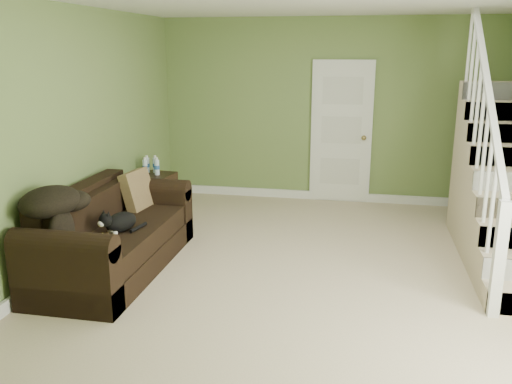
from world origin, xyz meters
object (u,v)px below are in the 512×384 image
at_px(sofa, 112,239).
at_px(banana, 99,237).
at_px(side_table, 154,195).
at_px(cat, 120,222).

bearing_deg(sofa, banana, -78.67).
relative_size(side_table, cat, 1.52).
relative_size(sofa, cat, 4.00).
distance_m(sofa, side_table, 1.75).
height_order(side_table, banana, side_table).
xyz_separation_m(sofa, side_table, (-0.24, 1.73, -0.02)).
relative_size(sofa, banana, 10.82).
relative_size(sofa, side_table, 2.63).
bearing_deg(cat, sofa, 162.80).
distance_m(sofa, banana, 0.45).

